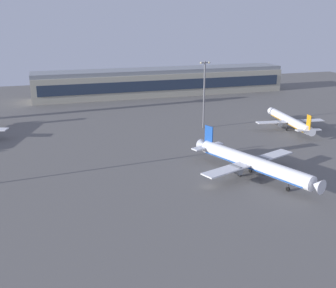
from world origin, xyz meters
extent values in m
plane|color=#605E5B|center=(0.00, 0.00, 0.00)|extent=(416.00, 416.00, 0.00)
cube|color=#B2AD99|center=(29.52, 143.95, 7.00)|extent=(157.59, 22.00, 14.00)
cube|color=#263347|center=(29.52, 132.75, 7.70)|extent=(151.29, 0.40, 6.16)
cube|color=gray|center=(29.52, 143.95, 15.20)|extent=(157.59, 19.80, 2.40)
cylinder|color=white|center=(15.44, 2.52, 4.66)|extent=(18.09, 39.90, 4.32)
cone|color=white|center=(22.92, -17.97, 4.66)|extent=(4.79, 3.97, 4.10)
cone|color=white|center=(7.87, 23.22, 4.66)|extent=(4.74, 4.32, 3.89)
cube|color=white|center=(15.05, 3.58, 4.43)|extent=(35.71, 16.75, 0.40)
cube|color=white|center=(8.61, 21.20, 4.89)|extent=(12.68, 6.85, 0.40)
cube|color=#19479E|center=(8.73, 20.88, 8.35)|extent=(1.57, 3.53, 7.39)
cylinder|color=slate|center=(20.92, 5.73, 3.64)|extent=(3.75, 4.70, 2.50)
cylinder|color=slate|center=(9.18, 1.44, 3.64)|extent=(3.75, 4.70, 2.50)
cube|color=#19479E|center=(15.44, 2.52, 3.47)|extent=(16.57, 36.68, 0.41)
cylinder|color=#333338|center=(19.93, -9.78, 2.64)|extent=(0.32, 0.32, 4.03)
cylinder|color=black|center=(19.93, -9.78, 0.62)|extent=(0.86, 1.33, 1.25)
cylinder|color=#333338|center=(16.81, 6.04, 2.64)|extent=(0.32, 0.32, 4.03)
cylinder|color=black|center=(16.81, 6.04, 0.62)|extent=(0.86, 1.33, 1.25)
cylinder|color=#333338|center=(12.11, 4.33, 2.64)|extent=(0.32, 0.32, 4.03)
cylinder|color=black|center=(12.11, 4.33, 0.62)|extent=(0.86, 1.33, 1.25)
cylinder|color=white|center=(58.25, 47.54, 3.87)|extent=(8.05, 34.14, 3.58)
cone|color=white|center=(60.65, 65.50, 3.87)|extent=(3.68, 2.70, 3.41)
cone|color=white|center=(55.82, 29.40, 3.87)|extent=(3.55, 3.05, 3.23)
cube|color=white|center=(58.12, 46.61, 3.68)|extent=(30.42, 7.74, 0.33)
cube|color=white|center=(56.06, 31.18, 4.06)|extent=(10.59, 3.62, 0.33)
cube|color=orange|center=(56.10, 31.46, 6.93)|extent=(0.68, 3.03, 6.13)
cylinder|color=slate|center=(52.98, 47.30, 3.02)|extent=(2.51, 3.64, 2.08)
cylinder|color=slate|center=(63.27, 45.92, 3.02)|extent=(2.51, 3.64, 2.08)
cube|color=orange|center=(58.25, 47.54, 2.88)|extent=(7.34, 31.40, 0.34)
cylinder|color=#333338|center=(59.69, 58.32, 2.19)|extent=(0.26, 0.26, 3.35)
cylinder|color=black|center=(59.69, 58.32, 0.52)|extent=(0.51, 1.08, 1.04)
cylinder|color=#333338|center=(55.88, 45.48, 2.19)|extent=(0.26, 0.26, 3.35)
cylinder|color=black|center=(55.88, 45.48, 0.52)|extent=(0.51, 1.08, 1.04)
cylinder|color=#333338|center=(59.99, 44.93, 2.19)|extent=(0.26, 0.26, 3.35)
cylinder|color=black|center=(59.99, 44.93, 0.52)|extent=(0.51, 1.08, 1.04)
cylinder|color=slate|center=(23.34, 60.65, 14.51)|extent=(0.70, 0.70, 29.02)
cube|color=slate|center=(23.34, 60.65, 28.42)|extent=(4.80, 0.40, 0.40)
sphere|color=#F9EAB2|center=(21.54, 60.65, 28.42)|extent=(0.90, 0.90, 0.90)
sphere|color=#F9EAB2|center=(25.14, 60.65, 28.42)|extent=(0.90, 0.90, 0.90)
camera|label=1|loc=(-43.49, -98.26, 46.43)|focal=42.93mm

